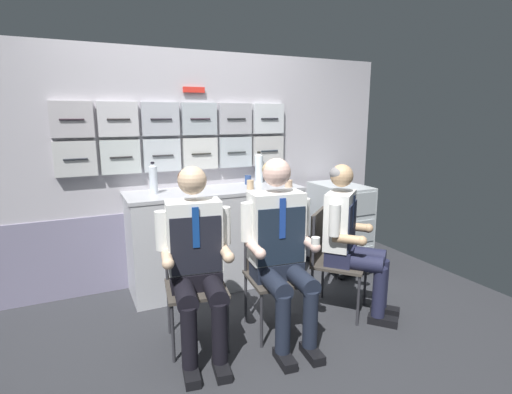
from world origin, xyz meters
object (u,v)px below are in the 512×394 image
Objects in this scene: folding_chair_center at (272,262)px; folding_chair_right at (329,251)px; folding_chair_left at (194,271)px; crew_member_left at (196,253)px; crew_member_center at (280,242)px; water_bottle_short at (259,168)px; crew_member_right at (350,235)px; paper_cup_tan at (248,180)px; service_trolley at (339,224)px.

folding_chair_right is (0.53, 0.02, 0.00)m from folding_chair_center.
folding_chair_left is 0.24m from crew_member_left.
folding_chair_center is 0.64× the size of crew_member_center.
water_bottle_short is (0.39, 1.04, 0.56)m from folding_chair_center.
folding_chair_center is at bearing -110.66° from water_bottle_short.
water_bottle_short is at bearing 97.52° from folding_chair_right.
paper_cup_tan is (-0.38, 1.10, 0.30)m from crew_member_right.
crew_member_right is 14.07× the size of paper_cup_tan.
crew_member_right is at bearing -48.38° from folding_chair_right.
crew_member_center reaches higher than crew_member_left.
crew_member_center is at bearing -96.14° from folding_chair_center.
water_bottle_short is (0.97, 0.96, 0.56)m from folding_chair_left.
service_trolley is 0.93m from folding_chair_right.
crew_member_center is 14.97× the size of paper_cup_tan.
crew_member_center is at bearing -143.43° from service_trolley.
crew_member_center is (0.58, -0.08, 0.02)m from crew_member_left.
service_trolley is 0.98m from crew_member_right.
paper_cup_tan reaches higher than folding_chair_right.
folding_chair_left and folding_chair_center have the same top height.
service_trolley is 1.35m from folding_chair_center.
crew_member_right is (1.24, -0.03, -0.03)m from crew_member_left.
crew_member_center is at bearing -108.89° from water_bottle_short.
crew_member_left is 0.97× the size of crew_member_center.
folding_chair_center and folding_chair_right have the same top height.
crew_member_center is at bearing -175.18° from crew_member_right.
folding_chair_right is 1.17m from water_bottle_short.
service_trolley is at bearing 47.98° from folding_chair_right.
service_trolley is 10.31× the size of paper_cup_tan.
water_bottle_short reaches higher than service_trolley.
crew_member_left reaches higher than service_trolley.
service_trolley is 2.84× the size of water_bottle_short.
paper_cup_tan is (-0.28, 0.98, 0.46)m from folding_chair_right.
crew_member_center reaches higher than water_bottle_short.
crew_member_right is (0.65, 0.06, -0.05)m from crew_member_center.
crew_member_left is 1.40m from paper_cup_tan.
service_trolley is 0.73× the size of crew_member_right.
crew_member_left is 1.52× the size of folding_chair_right.
crew_member_right is at bearing -8.60° from folding_chair_left.
crew_member_left is (-1.75, -0.78, 0.21)m from service_trolley.
water_bottle_short reaches higher than folding_chair_left.
service_trolley reaches higher than folding_chair_left.
folding_chair_center is 0.53m from folding_chair_right.
folding_chair_center is at bearing -8.18° from folding_chair_left.
folding_chair_left is at bearing -135.24° from water_bottle_short.
folding_chair_left is 0.66× the size of crew_member_left.
crew_member_left is 4.02× the size of water_bottle_short.
folding_chair_center is at bearing -104.25° from paper_cup_tan.
water_bottle_short is (-0.13, 1.02, 0.56)m from folding_chair_right.
folding_chair_left is at bearing 156.90° from crew_member_center.
folding_chair_center is (-1.15, -0.71, 0.03)m from service_trolley.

